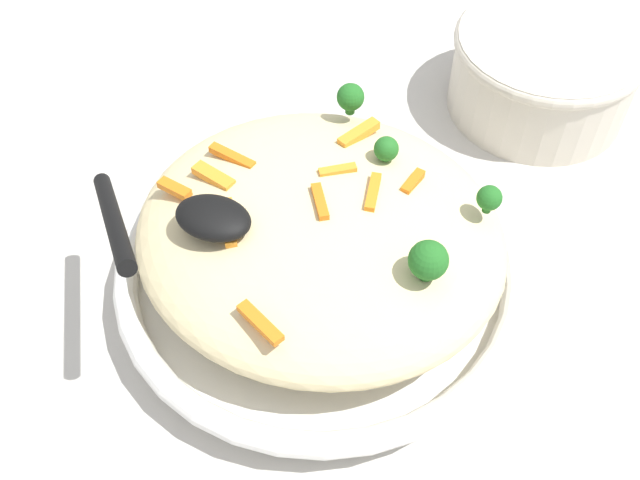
% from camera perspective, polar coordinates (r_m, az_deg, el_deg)
% --- Properties ---
extents(ground_plane, '(2.40, 2.40, 0.00)m').
position_cam_1_polar(ground_plane, '(0.62, -0.00, -3.65)').
color(ground_plane, beige).
extents(serving_bowl, '(0.33, 0.33, 0.04)m').
position_cam_1_polar(serving_bowl, '(0.60, -0.00, -2.36)').
color(serving_bowl, white).
rests_on(serving_bowl, ground_plane).
extents(pasta_mound, '(0.28, 0.26, 0.07)m').
position_cam_1_polar(pasta_mound, '(0.57, -0.00, 0.46)').
color(pasta_mound, beige).
rests_on(pasta_mound, serving_bowl).
extents(carrot_piece_0, '(0.03, 0.02, 0.01)m').
position_cam_1_polar(carrot_piece_0, '(0.56, 1.52, 5.25)').
color(carrot_piece_0, orange).
rests_on(carrot_piece_0, pasta_mound).
extents(carrot_piece_1, '(0.03, 0.01, 0.01)m').
position_cam_1_polar(carrot_piece_1, '(0.57, -11.03, 3.87)').
color(carrot_piece_1, orange).
rests_on(carrot_piece_1, pasta_mound).
extents(carrot_piece_2, '(0.03, 0.04, 0.01)m').
position_cam_1_polar(carrot_piece_2, '(0.54, -6.96, 1.36)').
color(carrot_piece_2, orange).
rests_on(carrot_piece_2, pasta_mound).
extents(carrot_piece_3, '(0.02, 0.03, 0.01)m').
position_cam_1_polar(carrot_piece_3, '(0.54, 0.27, 2.64)').
color(carrot_piece_3, orange).
rests_on(carrot_piece_3, pasta_mound).
extents(carrot_piece_4, '(0.03, 0.04, 0.01)m').
position_cam_1_polar(carrot_piece_4, '(0.60, 2.77, 8.16)').
color(carrot_piece_4, orange).
rests_on(carrot_piece_4, pasta_mound).
extents(carrot_piece_5, '(0.04, 0.02, 0.01)m').
position_cam_1_polar(carrot_piece_5, '(0.48, -4.24, -6.42)').
color(carrot_piece_5, orange).
rests_on(carrot_piece_5, pasta_mound).
extents(carrot_piece_6, '(0.01, 0.03, 0.01)m').
position_cam_1_polar(carrot_piece_6, '(0.56, 7.09, 4.39)').
color(carrot_piece_6, orange).
rests_on(carrot_piece_6, pasta_mound).
extents(carrot_piece_7, '(0.04, 0.02, 0.01)m').
position_cam_1_polar(carrot_piece_7, '(0.58, -6.70, 6.31)').
color(carrot_piece_7, orange).
rests_on(carrot_piece_7, pasta_mound).
extents(carrot_piece_8, '(0.01, 0.04, 0.01)m').
position_cam_1_polar(carrot_piece_8, '(0.55, 4.06, 3.64)').
color(carrot_piece_8, orange).
rests_on(carrot_piece_8, pasta_mound).
extents(carrot_piece_9, '(0.04, 0.02, 0.01)m').
position_cam_1_polar(carrot_piece_9, '(0.57, -8.22, 4.64)').
color(carrot_piece_9, orange).
rests_on(carrot_piece_9, pasta_mound).
extents(broccoli_floret_0, '(0.02, 0.02, 0.03)m').
position_cam_1_polar(broccoli_floret_0, '(0.61, 2.34, 10.80)').
color(broccoli_floret_0, '#205B1C').
rests_on(broccoli_floret_0, pasta_mound).
extents(broccoli_floret_1, '(0.03, 0.03, 0.03)m').
position_cam_1_polar(broccoli_floret_1, '(0.50, 8.26, -1.56)').
color(broccoli_floret_1, '#205B1C').
rests_on(broccoli_floret_1, pasta_mound).
extents(broccoli_floret_2, '(0.02, 0.02, 0.02)m').
position_cam_1_polar(broccoli_floret_2, '(0.55, 12.78, 3.11)').
color(broccoli_floret_2, '#205B1C').
rests_on(broccoli_floret_2, pasta_mound).
extents(broccoli_floret_3, '(0.02, 0.02, 0.02)m').
position_cam_1_polar(broccoli_floret_3, '(0.57, 5.07, 6.92)').
color(broccoli_floret_3, '#205B1C').
rests_on(broccoli_floret_3, pasta_mound).
extents(serving_spoon, '(0.13, 0.12, 0.07)m').
position_cam_1_polar(serving_spoon, '(0.52, -10.53, 1.64)').
color(serving_spoon, black).
rests_on(serving_spoon, pasta_mound).
extents(companion_bowl, '(0.18, 0.18, 0.08)m').
position_cam_1_polar(companion_bowl, '(0.78, 16.68, 12.38)').
color(companion_bowl, beige).
rests_on(companion_bowl, ground_plane).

